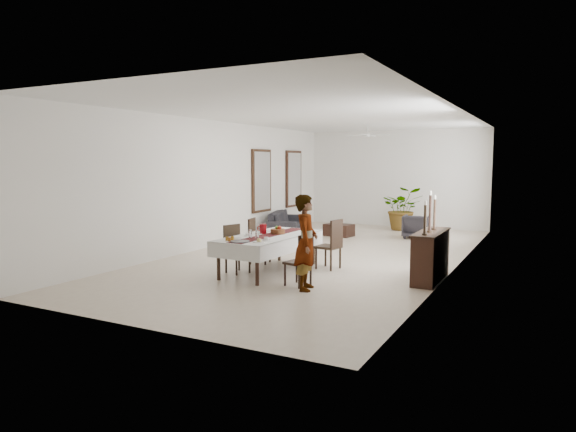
{
  "coord_description": "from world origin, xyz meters",
  "views": [
    {
      "loc": [
        4.71,
        -10.87,
        2.15
      ],
      "look_at": [
        -0.1,
        -1.6,
        1.05
      ],
      "focal_mm": 32.0,
      "sensor_mm": 36.0,
      "label": 1
    }
  ],
  "objects": [
    {
      "name": "tablecloth_drape_left",
      "position": [
        -0.75,
        -2.19,
        0.58
      ],
      "size": [
        0.1,
        2.46,
        0.29
      ],
      "primitive_type": "cube",
      "rotation": [
        0.0,
        0.0,
        -0.04
      ],
      "color": "silver",
      "rests_on": "dining_table_top"
    },
    {
      "name": "chair_left_far_back",
      "position": [
        -0.97,
        -1.6,
        0.7
      ],
      "size": [
        0.12,
        0.4,
        0.52
      ],
      "primitive_type": "cube",
      "rotation": [
        0.0,
        0.0,
        -1.35
      ],
      "color": "black",
      "rests_on": "chair_left_far_seat"
    },
    {
      "name": "mirror_glass_far",
      "position": [
        -2.92,
        4.3,
        1.6
      ],
      "size": [
        0.01,
        0.9,
        1.7
      ],
      "primitive_type": "cube",
      "color": "white",
      "rests_on": "mirror_frame_far"
    },
    {
      "name": "chair_right_far_leg_bl",
      "position": [
        0.52,
        -1.57,
        0.21
      ],
      "size": [
        0.05,
        0.05,
        0.42
      ],
      "primitive_type": "cylinder",
      "rotation": [
        0.0,
        0.0,
        -0.16
      ],
      "color": "black",
      "rests_on": "floor"
    },
    {
      "name": "mirror_frame_near",
      "position": [
        -2.96,
        2.2,
        1.6
      ],
      "size": [
        0.06,
        1.05,
        1.85
      ],
      "primitive_type": "cube",
      "color": "black",
      "rests_on": "wall_left"
    },
    {
      "name": "plate_near_right",
      "position": [
        0.09,
        -3.08,
        0.73
      ],
      "size": [
        0.23,
        0.23,
        0.01
      ],
      "primitive_type": "cylinder",
      "color": "white",
      "rests_on": "tablecloth_top"
    },
    {
      "name": "tablecloth_top",
      "position": [
        -0.2,
        -2.21,
        0.72
      ],
      "size": [
        1.22,
        2.5,
        0.01
      ],
      "primitive_type": "cube",
      "rotation": [
        0.0,
        0.0,
        -0.04
      ],
      "color": "silver",
      "rests_on": "dining_table_top"
    },
    {
      "name": "table_leg_br",
      "position": [
        0.27,
        -1.14,
        0.33
      ],
      "size": [
        0.07,
        0.07,
        0.67
      ],
      "primitive_type": "cylinder",
      "rotation": [
        0.0,
        0.0,
        -0.04
      ],
      "color": "black",
      "rests_on": "floor"
    },
    {
      "name": "wall_left",
      "position": [
        -3.0,
        0.0,
        1.6
      ],
      "size": [
        0.02,
        12.0,
        3.2
      ],
      "primitive_type": "cube",
      "color": "white",
      "rests_on": "floor"
    },
    {
      "name": "tablecloth_drape_right",
      "position": [
        0.36,
        -2.23,
        0.58
      ],
      "size": [
        0.1,
        2.46,
        0.29
      ],
      "primitive_type": "cube",
      "rotation": [
        0.0,
        0.0,
        -0.04
      ],
      "color": "white",
      "rests_on": "dining_table_top"
    },
    {
      "name": "wine_glass_mid",
      "position": [
        -0.31,
        -2.73,
        0.81
      ],
      "size": [
        0.07,
        0.07,
        0.16
      ],
      "primitive_type": "cylinder",
      "color": "white",
      "rests_on": "tablecloth_top"
    },
    {
      "name": "chair_left_near_seat",
      "position": [
        -0.68,
        -2.6,
        0.41
      ],
      "size": [
        0.5,
        0.5,
        0.04
      ],
      "primitive_type": "cube",
      "rotation": [
        0.0,
        0.0,
        -1.89
      ],
      "color": "black",
      "rests_on": "chair_left_near_leg_fl"
    },
    {
      "name": "fan_hub",
      "position": [
        0.0,
        3.0,
        2.9
      ],
      "size": [
        0.16,
        0.16,
        0.08
      ],
      "primitive_type": "cylinder",
      "color": "white",
      "rests_on": "fan_rod"
    },
    {
      "name": "candlestick_mid_candle",
      "position": [
        2.78,
        -1.67,
        1.6
      ],
      "size": [
        0.03,
        0.03,
        0.08
      ],
      "primitive_type": "cylinder",
      "color": "silver",
      "rests_on": "candlestick_mid_shaft"
    },
    {
      "name": "saucer_right",
      "position": [
        0.07,
        -2.8,
        0.73
      ],
      "size": [
        0.14,
        0.14,
        0.01
      ],
      "primitive_type": "cylinder",
      "color": "silver",
      "rests_on": "tablecloth_top"
    },
    {
      "name": "candlestick_far_candle",
      "position": [
        2.78,
        -1.28,
        1.51
      ],
      "size": [
        0.03,
        0.03,
        0.08
      ],
      "primitive_type": "cylinder",
      "color": "beige",
      "rests_on": "candlestick_far_shaft"
    },
    {
      "name": "chair_left_near_leg_fr",
      "position": [
        -0.89,
        -2.7,
        0.19
      ],
      "size": [
        0.05,
        0.05,
        0.39
      ],
      "primitive_type": "cylinder",
      "rotation": [
        0.0,
        0.0,
        -0.32
      ],
      "color": "black",
      "rests_on": "floor"
    },
    {
      "name": "chair_right_near_leg_bl",
      "position": [
        0.62,
        -3.11,
        0.19
      ],
      "size": [
        0.05,
        0.05,
        0.38
      ],
      "primitive_type": "cylinder",
      "rotation": [
        0.0,
        0.0,
        -0.23
      ],
      "color": "black",
      "rests_on": "floor"
    },
    {
      "name": "chair_left_far_leg_bl",
      "position": [
        -0.67,
        -1.36,
        0.2
      ],
      "size": [
        0.05,
        0.05,
        0.4
      ],
      "primitive_type": "cylinder",
      "rotation": [
        0.0,
        0.0,
        0.22
      ],
      "color": "black",
      "rests_on": "floor"
    },
    {
      "name": "chair_right_far_back",
      "position": [
        0.92,
        -1.46,
        0.74
      ],
      "size": [
        0.11,
        0.43,
        0.54
      ],
      "primitive_type": "cube",
      "rotation": [
        0.0,
        0.0,
        1.41
      ],
      "color": "black",
      "rests_on": "chair_right_far_seat"
    },
    {
      "name": "mirror_frame_far",
      "position": [
        -2.96,
        4.3,
        1.6
      ],
      "size": [
        0.06,
        1.05,
        1.85
      ],
      "primitive_type": "cube",
      "color": "black",
      "rests_on": "wall_left"
    },
    {
      "name": "chair_left_near_leg_bl",
      "position": [
        -0.48,
        -2.5,
        0.19
      ],
      "size": [
        0.05,
        0.05,
        0.39
      ],
      "primitive_type": "cylinder",
      "rotation": [
        0.0,
        0.0,
        -0.32
      ],
      "color": "black",
      "rests_on": "floor"
    },
    {
      "name": "wall_front",
      "position": [
        0.0,
        -6.0,
        1.6
      ],
      "size": [
        6.0,
        0.02,
        3.2
      ],
      "primitive_type": "cube",
      "color": "white",
      "rests_on": "floor"
    },
    {
      "name": "fan_blade_s",
      "position": [
        0.0,
        2.65,
        2.9
      ],
      "size": [
        0.1,
        0.55,
        0.01
      ],
      "primitive_type": "cube",
      "color": "silver",
      "rests_on": "fan_hub"
    },
    {
      "name": "fan_blade_n",
      "position": [
        0.0,
        3.35,
        2.9
      ],
      "size": [
        0.1,
        0.55,
        0.01
      ],
      "primitive_type": "cube",
      "color": "silver",
      "rests_on": "fan_hub"
    },
    {
      "name": "candlestick_near_base",
      "position": [
        2.78,
        -2.06,
        0.92
      ],
      "size": [
        0.1,
        0.1,
        0.03
      ],
      "primitive_type": "cylinder",
      "color": "black",
      "rests_on": "sideboard_top"
    },
    {
      "name": "ceiling",
      "position": [
        0.0,
        0.0,
        3.2
      ],
      "size": [
        6.0,
        12.0,
        0.02
      ],
      "primitive_type": "cube",
      "color": "white",
      "rests_on": "wall_back"
    },
    {
      "name": "table_leg_fl",
      "position": [
        -0.66,
        -3.28,
        0.33
      ],
      "size": [
        0.07,
        0.07,
        0.67
      ],
      "primitive_type": "cylinder",
      "rotation": [
        0.0,
        0.0,
        -0.04
      ],
      "color": "black",
      "rests_on": "floor"
    },
    {
      "name": "wall_back",
      "position": [
        0.0,
        6.0,
        1.6
      ],
      "size": [
        6.0,
        0.02,
        3.2
      ],
      "primitive_type": "cube",
      "color": "white",
      "rests_on": "floor"
    },
    {
      "name": "sideboard_body",
      "position": [
        2.78,
        -1.52,
        0.44
      ],
      "size": [
        0.39,
        1.46,
        0.87
      ],
      "primitive_type": "cube",
      "color": "black",
      "rests_on": "floor"
    },
    {
      "name": "fan_blade_w",
      "position": [
        -0.35,
        3.0,
        2.9
      ],
      "size": [
        0.55,
        0.1,
        0.01
      ],
      "primitive_type": "cube",
      "color": "white",
      "rests_on": "fan_hub"
    },
    {
      "name": "candlestick_far_shaft",
      "position": [
        2.78,
        -1.28,
        1.2
      ],
      "size": [
        0.05,
        0.05,
        0.53
      ],
      "primitive_type": "cylinder",
      "color": "black",
      "rests_on": "candlestick_far_base"
    },
    {
      "name": "chair_right_far_leg_fl",
      "position": [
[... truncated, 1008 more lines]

